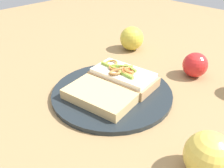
% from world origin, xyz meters
% --- Properties ---
extents(ground_plane, '(2.00, 2.00, 0.00)m').
position_xyz_m(ground_plane, '(0.00, 0.00, 0.00)').
color(ground_plane, olive).
rests_on(ground_plane, ground).
extents(plate, '(0.30, 0.30, 0.01)m').
position_xyz_m(plate, '(0.00, 0.00, 0.01)').
color(plate, '#1E262A').
rests_on(plate, ground_plane).
extents(sandwich, '(0.18, 0.11, 0.05)m').
position_xyz_m(sandwich, '(-0.01, 0.05, 0.03)').
color(sandwich, tan).
rests_on(sandwich, plate).
extents(bread_slice_side, '(0.17, 0.12, 0.02)m').
position_xyz_m(bread_slice_side, '(0.01, -0.05, 0.02)').
color(bread_slice_side, tan).
rests_on(bread_slice_side, plate).
extents(apple_1, '(0.12, 0.12, 0.08)m').
position_xyz_m(apple_1, '(0.28, -0.06, 0.04)').
color(apple_1, gold).
rests_on(apple_1, ground_plane).
extents(apple_2, '(0.07, 0.07, 0.07)m').
position_xyz_m(apple_2, '(0.10, 0.23, 0.03)').
color(apple_2, red).
rests_on(apple_2, ground_plane).
extents(apple_4, '(0.11, 0.11, 0.08)m').
position_xyz_m(apple_4, '(-0.15, 0.25, 0.04)').
color(apple_4, gold).
rests_on(apple_4, ground_plane).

